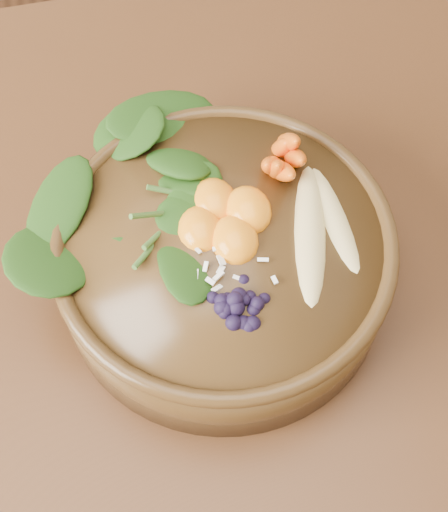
{
  "coord_description": "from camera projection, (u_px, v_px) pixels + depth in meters",
  "views": [
    {
      "loc": [
        0.1,
        -0.3,
        1.35
      ],
      "look_at": [
        0.18,
        0.01,
        0.8
      ],
      "focal_mm": 50.0,
      "sensor_mm": 36.0,
      "label": 1
    }
  ],
  "objects": [
    {
      "name": "carrot_cluster",
      "position": [
        276.0,
        130.0,
        0.62
      ],
      "size": [
        0.07,
        0.07,
        0.08
      ],
      "primitive_type": null,
      "rotation": [
        0.0,
        0.0,
        -0.13
      ],
      "color": "orange",
      "rests_on": "stoneware_bowl"
    },
    {
      "name": "kale_heap",
      "position": [
        164.0,
        169.0,
        0.62
      ],
      "size": [
        0.22,
        0.2,
        0.05
      ],
      "primitive_type": null,
      "rotation": [
        0.0,
        0.0,
        -0.13
      ],
      "color": "#1E4310",
      "rests_on": "stoneware_bowl"
    },
    {
      "name": "coconut_flakes",
      "position": [
        229.0,
        256.0,
        0.6
      ],
      "size": [
        0.1,
        0.08,
        0.01
      ],
      "primitive_type": null,
      "rotation": [
        0.0,
        0.0,
        -0.13
      ],
      "color": "white",
      "rests_on": "stoneware_bowl"
    },
    {
      "name": "dining_table",
      "position": [
        61.0,
        371.0,
        0.73
      ],
      "size": [
        1.6,
        0.9,
        0.75
      ],
      "color": "#331C0C",
      "rests_on": "ground"
    },
    {
      "name": "stoneware_bowl",
      "position": [
        224.0,
        262.0,
        0.65
      ],
      "size": [
        0.34,
        0.34,
        0.08
      ],
      "primitive_type": "cylinder",
      "rotation": [
        0.0,
        0.0,
        -0.13
      ],
      "color": "#462E12",
      "rests_on": "dining_table"
    },
    {
      "name": "blueberry_pile",
      "position": [
        236.0,
        290.0,
        0.56
      ],
      "size": [
        0.15,
        0.12,
        0.04
      ],
      "primitive_type": null,
      "rotation": [
        0.0,
        0.0,
        -0.13
      ],
      "color": "black",
      "rests_on": "stoneware_bowl"
    },
    {
      "name": "mandarin_cluster",
      "position": [
        224.0,
        209.0,
        0.61
      ],
      "size": [
        0.1,
        0.11,
        0.03
      ],
      "primitive_type": null,
      "rotation": [
        0.0,
        0.0,
        -0.13
      ],
      "color": "orange",
      "rests_on": "stoneware_bowl"
    },
    {
      "name": "ground",
      "position": [
        132.0,
        503.0,
        1.3
      ],
      "size": [
        4.0,
        4.0,
        0.0
      ],
      "primitive_type": "plane",
      "color": "#381E0F",
      "rests_on": "ground"
    },
    {
      "name": "banana_halves",
      "position": [
        324.0,
        217.0,
        0.61
      ],
      "size": [
        0.08,
        0.17,
        0.03
      ],
      "rotation": [
        0.0,
        0.0,
        -0.13
      ],
      "color": "#E0CC84",
      "rests_on": "stoneware_bowl"
    }
  ]
}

